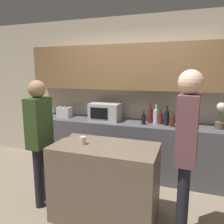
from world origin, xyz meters
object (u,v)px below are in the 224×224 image
at_px(potted_plant, 220,116).
at_px(bottle_2, 156,116).
at_px(microwave, 106,112).
at_px(bottle_3, 160,119).
at_px(person_left, 187,142).
at_px(bottle_5, 172,121).
at_px(cup_0, 83,140).
at_px(person_center, 40,133).
at_px(bottle_1, 150,115).
at_px(bottle_0, 144,119).
at_px(bottle_4, 167,118).
at_px(toaster, 64,112).

height_order(potted_plant, bottle_2, potted_plant).
height_order(microwave, potted_plant, potted_plant).
xyz_separation_m(microwave, bottle_2, (0.87, 0.04, -0.03)).
bearing_deg(bottle_3, person_left, -72.97).
bearing_deg(bottle_5, microwave, 174.90).
bearing_deg(cup_0, microwave, 99.17).
distance_m(bottle_5, person_center, 1.95).
bearing_deg(bottle_1, bottle_3, -9.76).
bearing_deg(cup_0, person_center, 177.24).
relative_size(microwave, bottle_0, 2.33).
bearing_deg(bottle_2, microwave, -177.46).
distance_m(bottle_0, bottle_3, 0.28).
xyz_separation_m(potted_plant, person_left, (-0.46, -1.34, -0.04)).
bearing_deg(potted_plant, bottle_4, -176.72).
xyz_separation_m(bottle_3, person_left, (0.41, -1.35, 0.07)).
bearing_deg(potted_plant, bottle_0, -174.54).
height_order(toaster, potted_plant, potted_plant).
relative_size(microwave, potted_plant, 1.32).
bearing_deg(bottle_4, bottle_1, 162.98).
xyz_separation_m(toaster, bottle_2, (1.70, 0.04, 0.03)).
distance_m(toaster, bottle_2, 1.70).
height_order(bottle_1, person_center, person_center).
bearing_deg(bottle_4, bottle_5, -33.68).
height_order(bottle_1, bottle_5, bottle_1).
bearing_deg(bottle_5, bottle_3, 149.33).
height_order(bottle_4, bottle_5, bottle_4).
relative_size(microwave, bottle_2, 1.66).
relative_size(bottle_0, bottle_5, 0.94).
bearing_deg(bottle_5, bottle_4, 146.32).
xyz_separation_m(toaster, person_center, (0.42, -1.28, -0.02)).
xyz_separation_m(bottle_5, cup_0, (-0.93, -1.21, -0.04)).
bearing_deg(bottle_2, bottle_0, -140.35).
height_order(potted_plant, person_center, person_center).
height_order(bottle_1, bottle_2, bottle_1).
distance_m(toaster, bottle_1, 1.61).
bearing_deg(toaster, cup_0, -51.45).
distance_m(cup_0, person_center, 0.63).
relative_size(microwave, bottle_1, 1.59).
distance_m(bottle_0, cup_0, 1.30).
relative_size(toaster, potted_plant, 0.66).
height_order(person_left, person_center, person_left).
distance_m(bottle_1, bottle_2, 0.09).
height_order(bottle_3, person_left, person_left).
relative_size(microwave, cup_0, 5.69).
xyz_separation_m(microwave, toaster, (-0.83, 0.00, -0.06)).
bearing_deg(bottle_3, toaster, -179.67).
distance_m(potted_plant, person_center, 2.58).
distance_m(bottle_4, person_center, 1.92).
height_order(microwave, toaster, microwave).
bearing_deg(potted_plant, microwave, -179.95).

